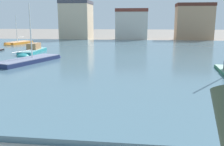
% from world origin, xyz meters
% --- Properties ---
extents(harbor_water, '(89.52, 51.71, 0.40)m').
position_xyz_m(harbor_water, '(0.00, 34.97, 0.20)').
color(harbor_water, '#476675').
rests_on(harbor_water, ground).
extents(sailboat_orange, '(3.65, 6.79, 5.95)m').
position_xyz_m(sailboat_orange, '(-20.92, 46.87, 0.44)').
color(sailboat_orange, orange).
rests_on(sailboat_orange, ground).
extents(sailboat_teal, '(2.35, 7.79, 6.42)m').
position_xyz_m(sailboat_teal, '(-11.90, 33.73, 0.58)').
color(sailboat_teal, teal).
rests_on(sailboat_teal, ground).
extents(sailboat_navy, '(4.95, 9.55, 6.69)m').
position_xyz_m(sailboat_navy, '(-8.53, 26.92, 0.44)').
color(sailboat_navy, navy).
rests_on(sailboat_navy, ground).
extents(townhouse_narrow_midrow, '(7.39, 7.62, 9.80)m').
position_xyz_m(townhouse_narrow_midrow, '(-13.43, 64.16, 4.91)').
color(townhouse_narrow_midrow, '#C6B293').
rests_on(townhouse_narrow_midrow, ground).
extents(townhouse_corner_house, '(7.91, 7.83, 7.81)m').
position_xyz_m(townhouse_corner_house, '(0.66, 65.26, 3.92)').
color(townhouse_corner_house, beige).
rests_on(townhouse_corner_house, ground).
extents(townhouse_tall_gabled, '(8.98, 5.50, 9.10)m').
position_xyz_m(townhouse_tall_gabled, '(15.99, 65.83, 4.57)').
color(townhouse_tall_gabled, tan).
rests_on(townhouse_tall_gabled, ground).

